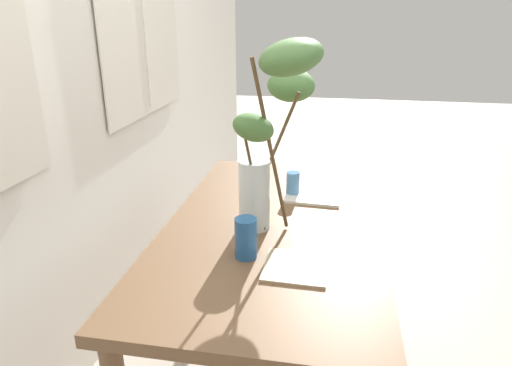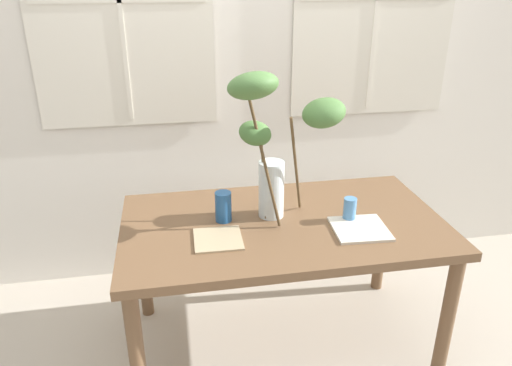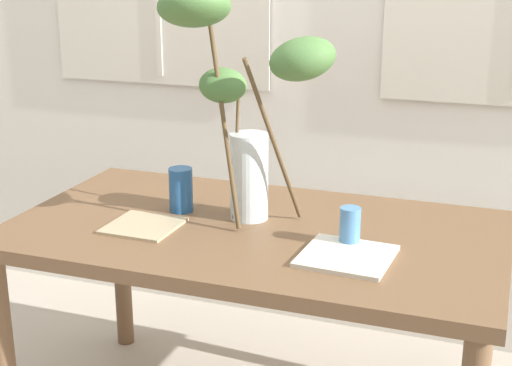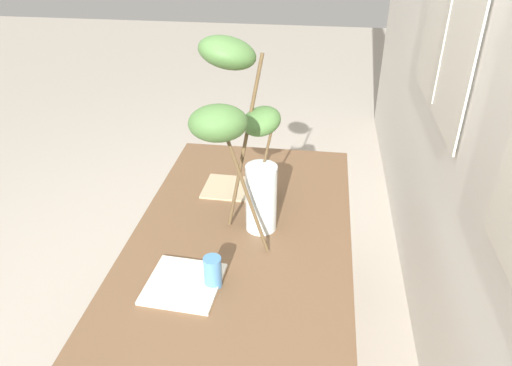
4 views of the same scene
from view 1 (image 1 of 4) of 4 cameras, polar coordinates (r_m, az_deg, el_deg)
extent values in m
plane|color=#B7AD9E|center=(2.24, 1.96, -22.06)|extent=(14.00, 14.00, 0.00)
cube|color=silver|center=(1.96, -24.27, 13.65)|extent=(5.98, 0.12, 2.67)
cube|color=brown|center=(1.83, 2.23, -5.76)|extent=(1.52, 0.85, 0.04)
cylinder|color=brown|center=(2.61, 12.32, -6.59)|extent=(0.07, 0.07, 0.68)
cylinder|color=brown|center=(2.67, -3.64, -5.47)|extent=(0.07, 0.07, 0.68)
cylinder|color=silver|center=(1.73, -0.21, -1.51)|extent=(0.12, 0.12, 0.28)
cylinder|color=silver|center=(1.77, -0.21, -4.16)|extent=(0.11, 0.11, 0.09)
cylinder|color=brown|center=(1.67, -0.27, 0.47)|extent=(0.02, 0.09, 0.42)
ellipsoid|color=#477038|center=(1.57, -0.35, 7.06)|extent=(0.17, 0.19, 0.15)
cylinder|color=brown|center=(1.61, 1.87, 4.17)|extent=(0.16, 0.13, 0.66)
ellipsoid|color=#477038|center=(1.48, 4.45, 15.65)|extent=(0.31, 0.31, 0.18)
cylinder|color=brown|center=(1.78, 2.13, 3.54)|extent=(0.13, 0.22, 0.53)
ellipsoid|color=#477038|center=(1.81, 4.49, 12.28)|extent=(0.27, 0.26, 0.18)
cylinder|color=#235693|center=(1.55, -1.30, -6.99)|extent=(0.08, 0.08, 0.15)
cylinder|color=#4C84BC|center=(2.08, 4.70, -0.13)|extent=(0.06, 0.06, 0.11)
cube|color=tan|center=(1.53, 5.07, -10.58)|extent=(0.21, 0.21, 0.01)
cube|color=silver|center=(2.10, 7.40, -1.44)|extent=(0.26, 0.26, 0.01)
camera|label=2|loc=(2.11, 71.15, 15.38)|focal=33.93mm
camera|label=3|loc=(2.98, 49.69, 14.23)|focal=52.43mm
camera|label=4|loc=(3.20, 1.38, 26.83)|focal=33.85mm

